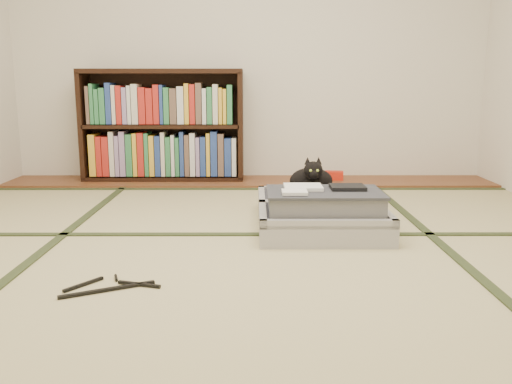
{
  "coord_description": "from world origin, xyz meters",
  "views": [
    {
      "loc": [
        0.04,
        -2.45,
        0.81
      ],
      "look_at": [
        0.05,
        0.35,
        0.25
      ],
      "focal_mm": 38.0,
      "sensor_mm": 36.0,
      "label": 1
    }
  ],
  "objects": [
    {
      "name": "floor",
      "position": [
        0.0,
        0.0,
        0.0
      ],
      "size": [
        4.5,
        4.5,
        0.0
      ],
      "primitive_type": "plane",
      "color": "#C7BB85",
      "rests_on": "ground"
    },
    {
      "name": "wood_strip",
      "position": [
        0.0,
        2.0,
        0.01
      ],
      "size": [
        4.0,
        0.5,
        0.02
      ],
      "primitive_type": "cube",
      "color": "brown",
      "rests_on": "ground"
    },
    {
      "name": "red_item",
      "position": [
        0.71,
        2.03,
        0.06
      ],
      "size": [
        0.16,
        0.11,
        0.07
      ],
      "primitive_type": "cube",
      "rotation": [
        0.0,
        0.0,
        -0.14
      ],
      "color": "red",
      "rests_on": "wood_strip"
    },
    {
      "name": "tatami_borders",
      "position": [
        0.0,
        0.49,
        0.0
      ],
      "size": [
        4.0,
        4.5,
        0.01
      ],
      "color": "#2D381E",
      "rests_on": "ground"
    },
    {
      "name": "bookcase",
      "position": [
        -0.72,
        2.07,
        0.45
      ],
      "size": [
        1.33,
        0.3,
        0.92
      ],
      "color": "black",
      "rests_on": "wood_strip"
    },
    {
      "name": "suitcase",
      "position": [
        0.41,
        0.56,
        0.1
      ],
      "size": [
        0.69,
        0.93,
        0.27
      ],
      "color": "#A1A0A5",
      "rests_on": "floor"
    },
    {
      "name": "cat",
      "position": [
        0.4,
        0.85,
        0.23
      ],
      "size": [
        0.31,
        0.31,
        0.25
      ],
      "color": "black",
      "rests_on": "suitcase"
    },
    {
      "name": "cable_coil",
      "position": [
        0.58,
        0.89,
        0.14
      ],
      "size": [
        0.1,
        0.1,
        0.02
      ],
      "color": "white",
      "rests_on": "suitcase"
    },
    {
      "name": "hanger",
      "position": [
        -0.54,
        -0.39,
        0.01
      ],
      "size": [
        0.38,
        0.26,
        0.01
      ],
      "color": "black",
      "rests_on": "floor"
    }
  ]
}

